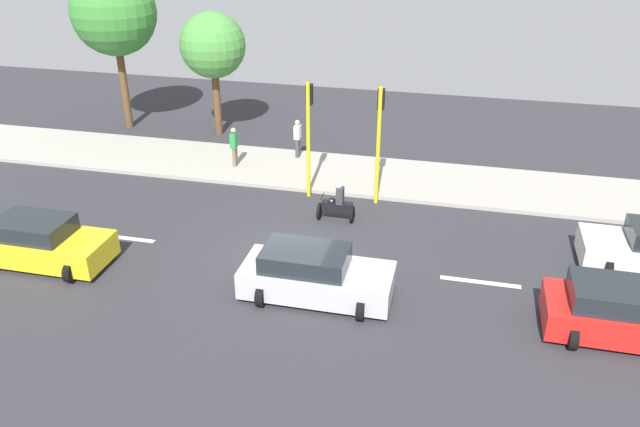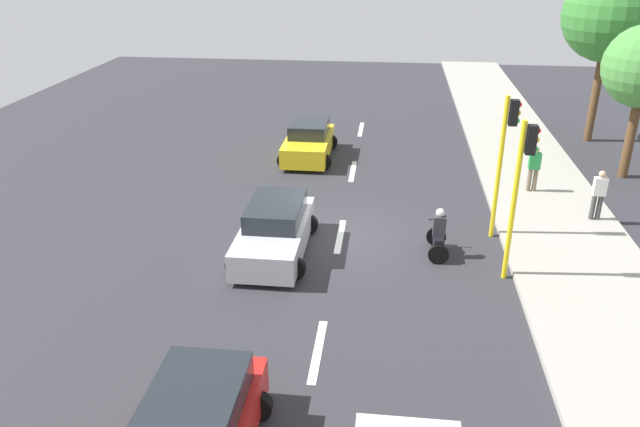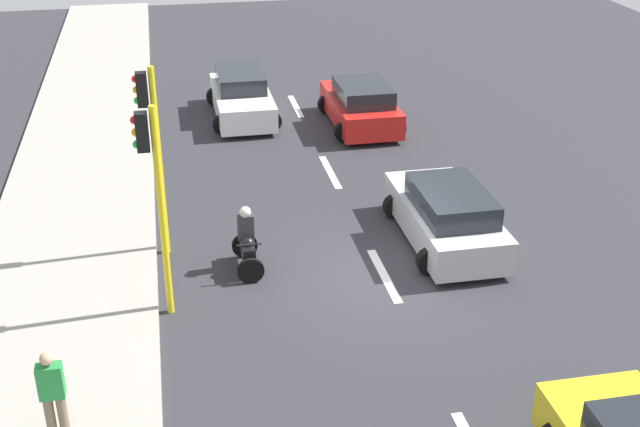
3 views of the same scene
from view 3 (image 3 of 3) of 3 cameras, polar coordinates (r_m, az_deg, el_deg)
The scene contains 12 objects.
ground_plane at distance 18.65m, azimuth 4.45°, elevation -4.43°, with size 40.00×60.00×0.10m, color #2D2D33.
sidewalk at distance 18.21m, azimuth -17.45°, elevation -6.04°, with size 4.00×60.00×0.15m, color #9E998E.
lane_stripe_far_north at distance 29.35m, azimuth -1.69°, elevation 7.42°, with size 0.20×2.40×0.01m, color white.
lane_stripe_north at distance 23.83m, azimuth 0.70°, elevation 2.89°, with size 0.20×2.40×0.01m, color white.
lane_stripe_mid at distance 18.62m, azimuth 4.45°, elevation -4.28°, with size 0.20×2.40×0.01m, color white.
car_silver at distance 19.86m, azimuth 8.73°, elevation -0.16°, with size 2.26×4.37×1.52m.
car_red at distance 27.24m, azimuth 2.84°, elevation 7.47°, with size 2.32×4.15×1.52m.
car_white at distance 28.22m, azimuth -5.43°, elevation 8.05°, with size 2.24×4.41×1.52m.
motorcycle at distance 18.60m, azimuth -5.07°, elevation -2.09°, with size 0.60×1.30×1.53m.
pedestrian_by_tree at distance 14.08m, azimuth -17.99°, elevation -11.74°, with size 0.40×0.24×1.69m.
traffic_light_corner at distance 16.20m, azimuth -11.41°, elevation 2.03°, with size 0.49×0.24×4.50m.
traffic_light_midblock at distance 18.66m, azimuth -11.52°, elevation 5.28°, with size 0.49×0.24×4.50m.
Camera 3 is at (4.48, 15.44, 9.39)m, focal length 46.30 mm.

